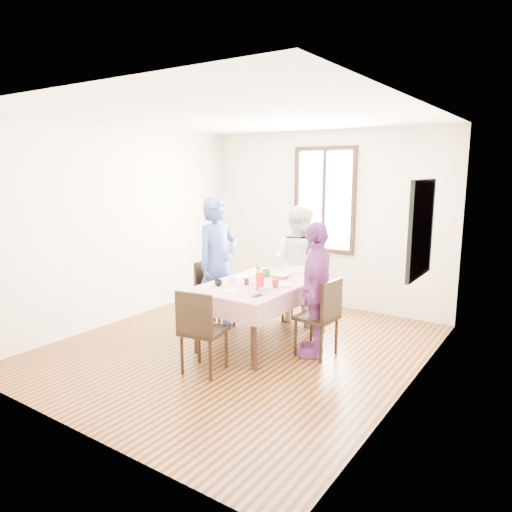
% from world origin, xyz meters
% --- Properties ---
extents(ground, '(4.50, 4.50, 0.00)m').
position_xyz_m(ground, '(0.00, 0.00, 0.00)').
color(ground, '#321408').
rests_on(ground, ground).
extents(back_wall, '(4.00, 0.00, 4.00)m').
position_xyz_m(back_wall, '(0.00, 2.25, 1.35)').
color(back_wall, beige).
rests_on(back_wall, ground).
extents(right_wall, '(0.00, 4.50, 4.50)m').
position_xyz_m(right_wall, '(2.00, 0.00, 1.35)').
color(right_wall, beige).
rests_on(right_wall, ground).
extents(window_frame, '(1.02, 0.06, 1.62)m').
position_xyz_m(window_frame, '(0.00, 2.23, 1.65)').
color(window_frame, black).
rests_on(window_frame, back_wall).
extents(window_pane, '(0.90, 0.02, 1.50)m').
position_xyz_m(window_pane, '(0.00, 2.24, 1.65)').
color(window_pane, white).
rests_on(window_pane, back_wall).
extents(art_poster, '(0.04, 0.76, 0.96)m').
position_xyz_m(art_poster, '(1.98, 0.30, 1.55)').
color(art_poster, red).
rests_on(art_poster, right_wall).
extents(dining_table, '(0.93, 1.49, 0.75)m').
position_xyz_m(dining_table, '(0.10, 0.26, 0.38)').
color(dining_table, black).
rests_on(dining_table, ground).
extents(tablecloth, '(1.05, 1.61, 0.01)m').
position_xyz_m(tablecloth, '(0.10, 0.26, 0.76)').
color(tablecloth, '#5C000F').
rests_on(tablecloth, dining_table).
extents(chair_left, '(0.43, 0.43, 0.91)m').
position_xyz_m(chair_left, '(-0.67, 0.40, 0.46)').
color(chair_left, black).
rests_on(chair_left, ground).
extents(chair_right, '(0.45, 0.45, 0.91)m').
position_xyz_m(chair_right, '(0.87, 0.30, 0.46)').
color(chair_right, black).
rests_on(chair_right, ground).
extents(chair_far, '(0.47, 0.47, 0.91)m').
position_xyz_m(chair_far, '(0.10, 1.28, 0.46)').
color(chair_far, black).
rests_on(chair_far, ground).
extents(chair_near, '(0.48, 0.48, 0.91)m').
position_xyz_m(chair_near, '(0.10, -0.77, 0.46)').
color(chair_near, black).
rests_on(chair_near, ground).
extents(person_left, '(0.53, 0.71, 1.77)m').
position_xyz_m(person_left, '(-0.65, 0.40, 0.88)').
color(person_left, '#304782').
rests_on(person_left, ground).
extents(person_far, '(0.85, 0.69, 1.63)m').
position_xyz_m(person_far, '(0.10, 1.26, 0.81)').
color(person_far, silver).
rests_on(person_far, ground).
extents(person_right, '(0.65, 0.98, 1.56)m').
position_xyz_m(person_right, '(0.85, 0.30, 0.78)').
color(person_right, '#78337F').
rests_on(person_right, ground).
extents(mug_black, '(0.12, 0.12, 0.07)m').
position_xyz_m(mug_black, '(-0.20, -0.15, 0.80)').
color(mug_black, black).
rests_on(mug_black, tablecloth).
extents(mug_flag, '(0.13, 0.13, 0.09)m').
position_xyz_m(mug_flag, '(0.40, 0.16, 0.81)').
color(mug_flag, red).
rests_on(mug_flag, tablecloth).
extents(mug_green, '(0.12, 0.12, 0.09)m').
position_xyz_m(mug_green, '(-0.01, 0.59, 0.81)').
color(mug_green, '#0C7226').
rests_on(mug_green, tablecloth).
extents(serving_bowl, '(0.24, 0.24, 0.06)m').
position_xyz_m(serving_bowl, '(0.19, 0.63, 0.79)').
color(serving_bowl, white).
rests_on(serving_bowl, tablecloth).
extents(juice_carton, '(0.07, 0.07, 0.21)m').
position_xyz_m(juice_carton, '(0.32, -0.04, 0.87)').
color(juice_carton, red).
rests_on(juice_carton, tablecloth).
extents(butter_tub, '(0.10, 0.10, 0.05)m').
position_xyz_m(butter_tub, '(0.44, -0.14, 0.79)').
color(butter_tub, white).
rests_on(butter_tub, tablecloth).
extents(jam_jar, '(0.06, 0.06, 0.08)m').
position_xyz_m(jam_jar, '(0.04, 0.09, 0.80)').
color(jam_jar, black).
rests_on(jam_jar, tablecloth).
extents(drinking_glass, '(0.07, 0.07, 0.10)m').
position_xyz_m(drinking_glass, '(-0.12, 0.02, 0.81)').
color(drinking_glass, silver).
rests_on(drinking_glass, tablecloth).
extents(smartphone, '(0.06, 0.13, 0.01)m').
position_xyz_m(smartphone, '(0.42, -0.25, 0.77)').
color(smartphone, black).
rests_on(smartphone, tablecloth).
extents(flower_vase, '(0.07, 0.07, 0.13)m').
position_xyz_m(flower_vase, '(0.08, 0.27, 0.83)').
color(flower_vase, silver).
rests_on(flower_vase, tablecloth).
extents(plate_left, '(0.20, 0.20, 0.01)m').
position_xyz_m(plate_left, '(-0.24, 0.36, 0.77)').
color(plate_left, white).
rests_on(plate_left, tablecloth).
extents(plate_right, '(0.20, 0.20, 0.01)m').
position_xyz_m(plate_right, '(0.42, 0.35, 0.77)').
color(plate_right, white).
rests_on(plate_right, tablecloth).
extents(plate_far, '(0.20, 0.20, 0.01)m').
position_xyz_m(plate_far, '(0.10, 0.82, 0.77)').
color(plate_far, white).
rests_on(plate_far, tablecloth).
extents(plate_near, '(0.20, 0.20, 0.01)m').
position_xyz_m(plate_near, '(0.07, -0.28, 0.77)').
color(plate_near, white).
rests_on(plate_near, tablecloth).
extents(butter_lid, '(0.12, 0.12, 0.01)m').
position_xyz_m(butter_lid, '(0.44, -0.14, 0.82)').
color(butter_lid, blue).
rests_on(butter_lid, butter_tub).
extents(flower_bunch, '(0.09, 0.09, 0.10)m').
position_xyz_m(flower_bunch, '(0.08, 0.27, 0.95)').
color(flower_bunch, yellow).
rests_on(flower_bunch, flower_vase).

